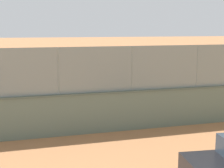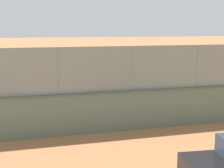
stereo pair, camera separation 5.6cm
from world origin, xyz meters
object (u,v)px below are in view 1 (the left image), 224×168
Objects in this scene: sports_ball at (86,106)px; courtside_bench at (45,113)px; player_foreground_swinging at (80,96)px; player_near_wall_returning at (87,79)px; player_crossing_court at (111,88)px; spare_ball_by_wall at (29,128)px.

courtside_bench is at bearing -27.43° from sports_ball.
player_near_wall_returning is at bearing -103.00° from player_foreground_swinging.
player_foreground_swinging is 2.52m from courtside_bench.
player_foreground_swinging is 2.46m from sports_ball.
player_foreground_swinging is 0.94× the size of player_crossing_court.
player_near_wall_returning is at bearing -81.39° from player_crossing_court.
courtside_bench is at bearing 36.51° from player_foreground_swinging.
player_foreground_swinging is 2.85m from player_crossing_court.
spare_ball_by_wall is (4.99, 4.25, -0.92)m from player_crossing_court.
player_near_wall_returning reaches higher than spare_ball_by_wall.
spare_ball_by_wall is (2.78, 2.44, -0.87)m from player_foreground_swinging.
player_foreground_swinging is 1.06× the size of player_near_wall_returning.
player_near_wall_returning is (0.71, -4.68, -0.11)m from player_crossing_court.
courtside_bench is (1.99, 1.47, -0.46)m from player_foreground_swinging.
sports_ball is at bearing 88.04° from player_foreground_swinging.
player_crossing_court is 4.84m from sports_ball.
courtside_bench is (-0.79, -0.97, 0.40)m from spare_ball_by_wall.
player_crossing_court is 6.62m from spare_ball_by_wall.
courtside_bench is at bearing 38.02° from player_crossing_court.
player_crossing_court is 13.68× the size of spare_ball_by_wall.
player_crossing_court reaches higher than spare_ball_by_wall.
player_foreground_swinging is at bearing -143.49° from courtside_bench.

